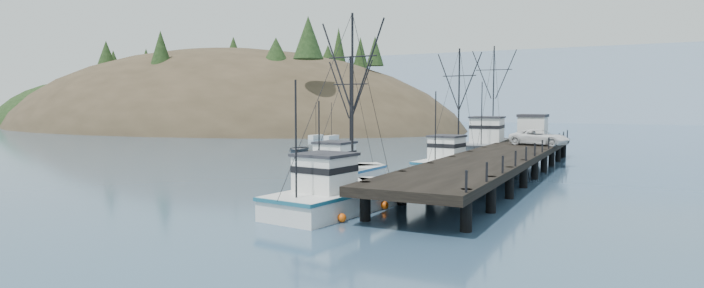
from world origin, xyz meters
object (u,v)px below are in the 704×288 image
trawler_near (342,195)px  work_vessel (490,147)px  pier (502,156)px  motorboat (299,152)px  trawler_far (453,163)px  pickup_truck (539,137)px  trawler_mid (344,175)px  pier_shed (533,127)px

trawler_near → work_vessel: (0.59, 33.27, 0.41)m
pier → motorboat: bearing=155.3°
trawler_far → motorboat: (-23.13, 11.39, -0.82)m
pickup_truck → motorboat: size_ratio=1.10×
work_vessel → trawler_far: bearing=-89.6°
trawler_far → work_vessel: size_ratio=0.74×
trawler_near → trawler_far: 19.23m
trawler_near → trawler_mid: size_ratio=1.17×
work_vessel → pickup_truck: (5.95, -5.69, 1.53)m
pier → motorboat: size_ratio=8.90×
pier → trawler_mid: (-9.13, -9.91, -0.87)m
work_vessel → motorboat: (-23.05, -2.65, -1.23)m
trawler_mid → work_vessel: 25.67m
pickup_truck → motorboat: 29.29m
pier_shed → motorboat: size_ratio=0.65×
motorboat → trawler_near: bearing=-72.6°
trawler_far → work_vessel: 14.05m
trawler_near → trawler_mid: 9.01m
motorboat → trawler_mid: bearing=-69.7°
work_vessel → pier_shed: bearing=33.6°
pier → trawler_mid: 13.50m
motorboat → pickup_truck: bearing=-24.8°
trawler_far → trawler_mid: bearing=-113.1°
trawler_near → trawler_far: size_ratio=1.03×
pier_shed → pickup_truck: 8.61m
trawler_mid → pickup_truck: bearing=61.5°
pier → trawler_near: bearing=-105.7°
motorboat → pier: bearing=-43.6°
trawler_near → work_vessel: bearing=89.0°
work_vessel → pickup_truck: bearing=-43.7°
trawler_mid → pier_shed: (8.70, 27.91, 2.60)m
trawler_far → motorboat: trawler_far is taller
trawler_mid → motorboat: trawler_mid is taller
pier → trawler_mid: trawler_mid is taller
trawler_far → pier_shed: (3.93, 16.72, 2.60)m
trawler_mid → pickup_truck: 22.34m
pier → pickup_truck: (1.50, 9.64, 1.06)m
trawler_mid → work_vessel: bearing=79.5°
trawler_near → work_vessel: 33.28m
pier → pier_shed: 18.09m
trawler_mid → motorboat: bearing=129.1°
pier → motorboat: pier is taller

